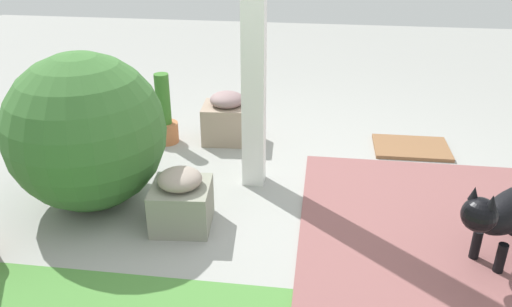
# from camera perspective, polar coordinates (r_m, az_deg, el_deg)

# --- Properties ---
(ground_plane) EXTENTS (12.00, 12.00, 0.00)m
(ground_plane) POSITION_cam_1_polar(r_m,az_deg,el_deg) (3.77, 5.01, -4.79)
(ground_plane) COLOR #979893
(brick_path) EXTENTS (1.80, 2.40, 0.02)m
(brick_path) POSITION_cam_1_polar(r_m,az_deg,el_deg) (3.39, 20.29, -10.17)
(brick_path) COLOR #855150
(brick_path) RESTS_ON ground
(porch_pillar) EXTENTS (0.16, 0.16, 2.56)m
(porch_pillar) POSITION_cam_1_polar(r_m,az_deg,el_deg) (3.53, -0.25, 15.51)
(porch_pillar) COLOR white
(porch_pillar) RESTS_ON ground
(stone_planter_nearest) EXTENTS (0.44, 0.38, 0.45)m
(stone_planter_nearest) POSITION_cam_1_polar(r_m,az_deg,el_deg) (4.57, -3.16, 3.86)
(stone_planter_nearest) COLOR tan
(stone_planter_nearest) RESTS_ON ground
(stone_planter_mid) EXTENTS (0.40, 0.40, 0.40)m
(stone_planter_mid) POSITION_cam_1_polar(r_m,az_deg,el_deg) (3.39, -8.21, -5.12)
(stone_planter_mid) COLOR gray
(stone_planter_mid) RESTS_ON ground
(round_shrub) EXTENTS (1.07, 1.07, 1.07)m
(round_shrub) POSITION_cam_1_polar(r_m,az_deg,el_deg) (3.65, -18.19, 2.28)
(round_shrub) COLOR #396A30
(round_shrub) RESTS_ON ground
(terracotta_pot_tall) EXTENTS (0.23, 0.23, 0.62)m
(terracotta_pot_tall) POSITION_cam_1_polar(r_m,az_deg,el_deg) (4.59, -10.02, 3.83)
(terracotta_pot_tall) COLOR #B56940
(terracotta_pot_tall) RESTS_ON ground
(dog) EXTENTS (0.71, 0.67, 0.57)m
(dog) POSITION_cam_1_polar(r_m,az_deg,el_deg) (3.31, 26.20, -5.62)
(dog) COLOR black
(dog) RESTS_ON ground
(doormat) EXTENTS (0.64, 0.46, 0.03)m
(doormat) POSITION_cam_1_polar(r_m,az_deg,el_deg) (4.66, 16.68, 0.64)
(doormat) COLOR brown
(doormat) RESTS_ON ground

